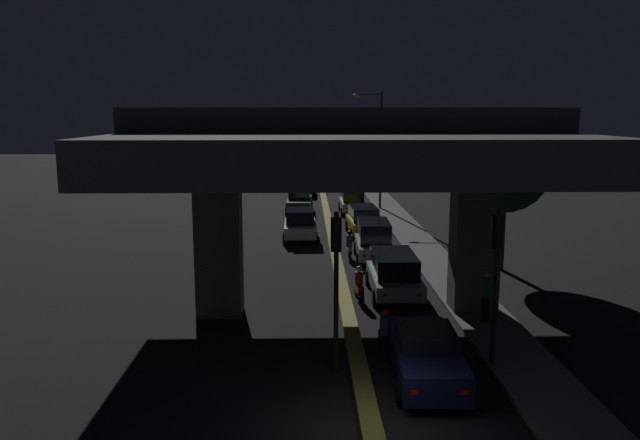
% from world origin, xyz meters
% --- Properties ---
extents(ground_plane, '(200.00, 200.00, 0.00)m').
position_xyz_m(ground_plane, '(0.00, 0.00, 0.00)').
color(ground_plane, black).
extents(median_divider, '(0.51, 126.00, 0.25)m').
position_xyz_m(median_divider, '(0.00, 35.00, 0.12)').
color(median_divider, olive).
rests_on(median_divider, ground_plane).
extents(sidewalk_right, '(2.14, 126.00, 0.17)m').
position_xyz_m(sidewalk_right, '(4.83, 28.00, 0.08)').
color(sidewalk_right, '#5B5956').
rests_on(sidewalk_right, ground_plane).
extents(elevated_overpass, '(16.32, 10.86, 7.53)m').
position_xyz_m(elevated_overpass, '(0.00, 9.06, 5.69)').
color(elevated_overpass, '#5B5956').
rests_on(elevated_overpass, ground_plane).
extents(traffic_light_left_of_median, '(0.30, 0.49, 4.65)m').
position_xyz_m(traffic_light_left_of_median, '(-0.66, 3.90, 3.18)').
color(traffic_light_left_of_median, black).
rests_on(traffic_light_left_of_median, ground_plane).
extents(traffic_light_right_of_median, '(0.30, 0.49, 4.72)m').
position_xyz_m(traffic_light_right_of_median, '(3.86, 3.90, 3.22)').
color(traffic_light_right_of_median, black).
rests_on(traffic_light_right_of_median, ground_plane).
extents(street_lamp, '(2.26, 0.32, 8.86)m').
position_xyz_m(street_lamp, '(3.87, 33.93, 5.18)').
color(street_lamp, '#2D2D30').
rests_on(street_lamp, ground_plane).
extents(car_dark_blue_lead, '(2.03, 4.74, 1.52)m').
position_xyz_m(car_dark_blue_lead, '(1.79, 3.12, 0.77)').
color(car_dark_blue_lead, '#141938').
rests_on(car_dark_blue_lead, ground_plane).
extents(car_silver_second, '(2.06, 4.46, 1.72)m').
position_xyz_m(car_silver_second, '(2.07, 11.41, 0.92)').
color(car_silver_second, gray).
rests_on(car_silver_second, ground_plane).
extents(car_silver_third, '(1.98, 4.19, 1.97)m').
position_xyz_m(car_silver_third, '(1.91, 17.55, 1.04)').
color(car_silver_third, gray).
rests_on(car_silver_third, ground_plane).
extents(car_taxi_yellow_fourth, '(2.05, 4.22, 1.74)m').
position_xyz_m(car_taxi_yellow_fourth, '(1.98, 24.16, 0.93)').
color(car_taxi_yellow_fourth, gold).
rests_on(car_taxi_yellow_fourth, ground_plane).
extents(car_white_fifth, '(1.89, 4.36, 1.80)m').
position_xyz_m(car_white_fifth, '(1.92, 32.50, 0.95)').
color(car_white_fifth, silver).
rests_on(car_white_fifth, ground_plane).
extents(car_white_lead_oncoming, '(2.01, 3.97, 1.78)m').
position_xyz_m(car_white_lead_oncoming, '(-1.85, 22.77, 0.92)').
color(car_white_lead_oncoming, silver).
rests_on(car_white_lead_oncoming, ground_plane).
extents(car_dark_green_second_oncoming, '(2.00, 4.66, 1.64)m').
position_xyz_m(car_dark_green_second_oncoming, '(-2.00, 32.39, 0.85)').
color(car_dark_green_second_oncoming, black).
rests_on(car_dark_green_second_oncoming, ground_plane).
extents(car_dark_blue_third_oncoming, '(2.10, 4.73, 1.37)m').
position_xyz_m(car_dark_blue_third_oncoming, '(-1.68, 42.74, 0.73)').
color(car_dark_blue_third_oncoming, '#141938').
rests_on(car_dark_blue_third_oncoming, ground_plane).
extents(motorcycle_black_filtering_near, '(0.34, 1.83, 1.47)m').
position_xyz_m(motorcycle_black_filtering_near, '(0.89, 4.90, 0.62)').
color(motorcycle_black_filtering_near, black).
rests_on(motorcycle_black_filtering_near, ground_plane).
extents(motorcycle_red_filtering_mid, '(0.34, 1.99, 1.44)m').
position_xyz_m(motorcycle_red_filtering_mid, '(0.57, 10.49, 0.61)').
color(motorcycle_red_filtering_mid, black).
rests_on(motorcycle_red_filtering_mid, ground_plane).
extents(motorcycle_white_filtering_far, '(0.33, 1.87, 1.51)m').
position_xyz_m(motorcycle_white_filtering_far, '(0.68, 17.56, 0.64)').
color(motorcycle_white_filtering_far, black).
rests_on(motorcycle_white_filtering_far, ground_plane).
extents(pedestrian_on_sidewalk, '(0.32, 0.32, 1.77)m').
position_xyz_m(pedestrian_on_sidewalk, '(4.73, 7.56, 1.07)').
color(pedestrian_on_sidewalk, black).
rests_on(pedestrian_on_sidewalk, sidewalk_right).
extents(roadside_tree_kerbside_near, '(4.16, 4.16, 6.91)m').
position_xyz_m(roadside_tree_kerbside_near, '(7.72, 15.44, 4.82)').
color(roadside_tree_kerbside_near, '#38281C').
rests_on(roadside_tree_kerbside_near, ground_plane).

